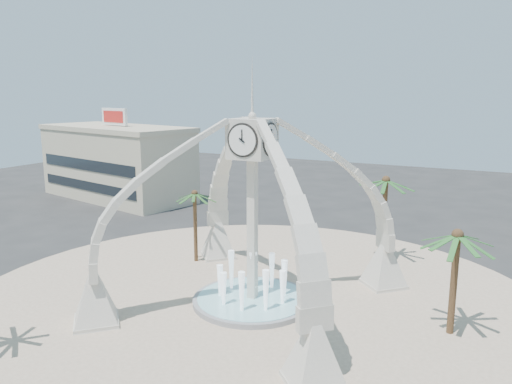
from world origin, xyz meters
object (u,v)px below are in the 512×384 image
at_px(fountain, 253,299).
at_px(palm_north, 386,181).
at_px(palm_east, 457,236).
at_px(clock_tower, 252,209).
at_px(palm_west, 195,194).

xyz_separation_m(fountain, palm_north, (5.65, 12.52, 6.51)).
bearing_deg(palm_east, palm_north, 121.13).
relative_size(clock_tower, fountain, 2.24).
bearing_deg(palm_north, palm_west, -152.32).
height_order(fountain, palm_west, palm_west).
xyz_separation_m(fountain, palm_east, (12.27, 1.55, 5.65)).
bearing_deg(clock_tower, palm_north, 65.71).
distance_m(fountain, palm_north, 15.20).
distance_m(palm_west, palm_north, 15.61).
xyz_separation_m(clock_tower, fountain, (0.00, 0.00, -6.20)).
xyz_separation_m(clock_tower, palm_west, (-8.14, 5.28, -0.76)).
xyz_separation_m(clock_tower, palm_east, (12.27, 1.55, -0.56)).
relative_size(palm_east, palm_north, 0.88).
bearing_deg(palm_west, fountain, -32.98).
xyz_separation_m(palm_east, palm_north, (-6.62, 10.97, 0.86)).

